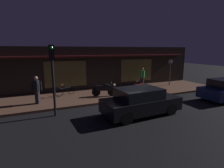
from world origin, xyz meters
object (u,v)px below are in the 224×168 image
Objects in this scene: bicycle_extra at (65,90)px; sign_post at (170,70)px; person_photographer at (37,89)px; motorcycle at (104,89)px; bicycle_parked at (139,87)px; person_bystander at (142,77)px; traffic_light_pole at (52,68)px; parked_car_near at (140,102)px.

sign_post is (9.42, 0.01, 1.00)m from bicycle_extra.
sign_post is at bearing 6.43° from person_photographer.
motorcycle is 3.03m from bicycle_parked.
bicycle_extra is 6.64m from person_bystander.
traffic_light_pole is (-1.07, -3.40, 1.97)m from bicycle_extra.
person_bystander is 2.86m from sign_post.
motorcycle is 4.54m from traffic_light_pole.
motorcycle reaches higher than bicycle_parked.
person_photographer is 0.70× the size of sign_post.
bicycle_extra is 0.92× the size of person_photographer.
motorcycle is 0.99× the size of person_photographer.
traffic_light_pole is (-6.57, -2.41, 1.97)m from bicycle_parked.
bicycle_extra is 9.47m from sign_post.
parked_car_near is (-6.37, -4.99, -0.81)m from sign_post.
motorcycle is 2.79m from bicycle_extra.
sign_post is 11.07m from traffic_light_pole.
bicycle_parked is 1.76m from person_bystander.
person_bystander is (8.47, 1.54, 0.00)m from person_photographer.
sign_post reaches higher than person_photographer.
sign_post is at bearing 17.99° from traffic_light_pole.
bicycle_extra is at bearing 153.21° from motorcycle.
motorcycle is 0.39× the size of parked_car_near.
bicycle_extra is 5.84m from parked_car_near.
parked_car_near is at bearing -141.92° from sign_post.
person_photographer is at bearing -145.83° from bicycle_extra.
parked_car_near is (0.56, -3.73, 0.06)m from motorcycle.
bicycle_parked is 5.59m from bicycle_extra.
parked_car_near reaches higher than bicycle_extra.
sign_post is 0.67× the size of traffic_light_pole.
parked_car_near is (-3.56, -5.26, -0.32)m from person_bystander.
parked_car_near is at bearing -121.51° from bicycle_parked.
person_photographer reaches higher than parked_car_near.
person_photographer is at bearing -173.57° from sign_post.
bicycle_parked is at bearing -10.20° from bicycle_extra.
person_bystander is 0.46× the size of traffic_light_pole.
bicycle_extra is at bearing 72.49° from traffic_light_pole.
parked_car_near is at bearing -58.52° from bicycle_extra.
traffic_light_pole is at bearing -154.43° from person_bystander.
person_photographer is 11.36m from sign_post.
traffic_light_pole reaches higher than bicycle_extra.
bicycle_extra is at bearing -179.95° from sign_post.
parked_car_near is at bearing -81.39° from motorcycle.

